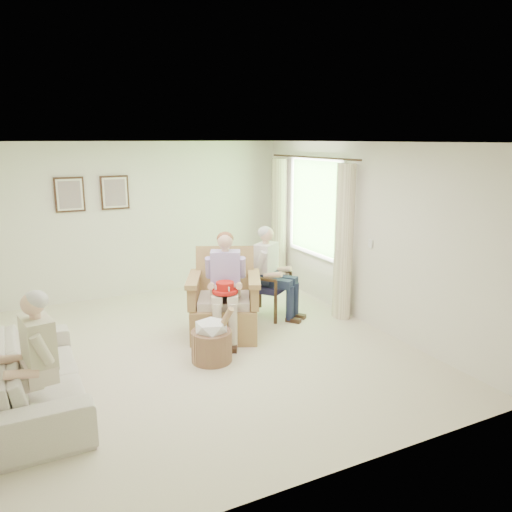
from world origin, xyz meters
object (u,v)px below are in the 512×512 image
Objects in this scene: person_sofa at (35,354)px; hatbox at (212,339)px; person_dark at (270,266)px; sofa at (36,376)px; wicker_armchair at (223,308)px; red_hat at (225,288)px; wood_armchair at (265,281)px; person_wicker at (227,278)px.

person_sofa reaches higher than hatbox.
person_sofa is 1.77× the size of hatbox.
sofa is at bearing 163.20° from person_dark.
wicker_armchair is 0.52m from red_hat.
sofa is 2.97× the size of hatbox.
person_dark is 3.71m from person_sofa.
sofa is 1.59× the size of person_dark.
wicker_armchair is 1.05m from person_dark.
wicker_armchair is 0.87× the size of person_dark.
sofa is at bearing -134.75° from wicker_armchair.
red_hat is 0.72m from hatbox.
wicker_armchair is 0.87m from hatbox.
person_dark is at bearing -127.13° from wood_armchair.
person_sofa is 3.82× the size of red_hat.
sofa is (-3.32, -1.38, -0.20)m from wood_armchair.
red_hat is at bearing 48.77° from hatbox.
person_dark is at bearing 45.52° from wicker_armchair.
hatbox reaches higher than sofa.
person_dark reaches higher than hatbox.
person_dark is 4.02× the size of red_hat.
hatbox is (-1.36, -1.07, -0.51)m from person_dark.
red_hat is (-0.11, -0.33, 0.39)m from wicker_armchair.
person_sofa reaches higher than wicker_armchair.
red_hat reaches higher than sofa.
person_dark is 1.05× the size of person_sofa.
red_hat is at bearing -97.02° from person_wicker.
person_wicker is 1.05× the size of person_dark.
person_sofa is (-3.32, -1.83, 0.22)m from wood_armchair.
hatbox is at bearing 97.60° from person_sofa.
wood_armchair is at bearing -67.34° from sofa.
wicker_armchair reaches higher than hatbox.
wood_armchair is 1.30× the size of hatbox.
wood_armchair is 3.60m from sofa.
hatbox is at bearing -97.23° from wicker_armchair.
red_hat is at bearing -76.32° from sofa.
person_wicker reaches higher than red_hat.
wicker_armchair is 0.55× the size of sofa.
wicker_armchair is 2.58m from sofa.
sofa is 2.58m from person_wicker.
hatbox is (-0.46, -0.73, -0.09)m from wicker_armchair.
hatbox is (1.96, 0.16, -0.03)m from sofa.
hatbox is (-0.35, -0.40, -0.48)m from red_hat.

